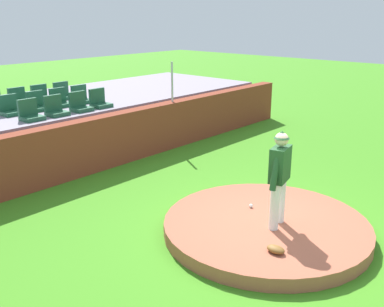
% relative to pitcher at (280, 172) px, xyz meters
% --- Properties ---
extents(ground_plane, '(60.00, 60.00, 0.00)m').
position_rel_pitcher_xyz_m(ground_plane, '(0.02, 0.22, -1.23)').
color(ground_plane, '#3E891D').
extents(pitchers_mound, '(3.68, 3.68, 0.24)m').
position_rel_pitcher_xyz_m(pitchers_mound, '(0.02, 0.22, -1.11)').
color(pitchers_mound, '#A85A40').
rests_on(pitchers_mound, ground_plane).
extents(pitcher, '(0.78, 0.35, 1.71)m').
position_rel_pitcher_xyz_m(pitcher, '(0.00, 0.00, 0.00)').
color(pitcher, white).
rests_on(pitcher, pitchers_mound).
extents(baseball, '(0.07, 0.07, 0.07)m').
position_rel_pitcher_xyz_m(baseball, '(0.32, 0.76, -0.96)').
color(baseball, white).
rests_on(baseball, pitchers_mound).
extents(fielding_glove, '(0.21, 0.30, 0.11)m').
position_rel_pitcher_xyz_m(fielding_glove, '(-0.83, -0.49, -0.94)').
color(fielding_glove, brown).
rests_on(fielding_glove, pitchers_mound).
extents(brick_barrier, '(16.00, 0.40, 1.34)m').
position_rel_pitcher_xyz_m(brick_barrier, '(0.02, 5.30, -0.56)').
color(brick_barrier, brown).
rests_on(brick_barrier, ground_plane).
extents(fence_post_right, '(0.06, 0.06, 1.15)m').
position_rel_pitcher_xyz_m(fence_post_right, '(2.89, 5.30, 0.69)').
color(fence_post_right, silver).
rests_on(fence_post_right, brick_barrier).
extents(bleacher_platform, '(15.25, 4.39, 1.34)m').
position_rel_pitcher_xyz_m(bleacher_platform, '(0.02, 7.96, -0.56)').
color(bleacher_platform, gray).
rests_on(bleacher_platform, ground_plane).
extents(stadium_chair_0, '(0.48, 0.44, 0.50)m').
position_rel_pitcher_xyz_m(stadium_chair_0, '(-1.02, 6.28, 0.27)').
color(stadium_chair_0, '#1F5638').
rests_on(stadium_chair_0, bleacher_platform).
extents(stadium_chair_1, '(0.48, 0.44, 0.50)m').
position_rel_pitcher_xyz_m(stadium_chair_1, '(-0.34, 6.27, 0.27)').
color(stadium_chair_1, '#1F5638').
rests_on(stadium_chair_1, bleacher_platform).
extents(stadium_chair_2, '(0.48, 0.44, 0.50)m').
position_rel_pitcher_xyz_m(stadium_chair_2, '(0.38, 6.26, 0.27)').
color(stadium_chair_2, '#1F5638').
rests_on(stadium_chair_2, bleacher_platform).
extents(stadium_chair_3, '(0.48, 0.44, 0.50)m').
position_rel_pitcher_xyz_m(stadium_chair_3, '(1.04, 6.28, 0.27)').
color(stadium_chair_3, '#1F5638').
rests_on(stadium_chair_3, bleacher_platform).
extents(stadium_chair_4, '(0.48, 0.44, 0.50)m').
position_rel_pitcher_xyz_m(stadium_chair_4, '(-1.06, 7.19, 0.27)').
color(stadium_chair_4, '#1F5638').
rests_on(stadium_chair_4, bleacher_platform).
extents(stadium_chair_5, '(0.48, 0.44, 0.50)m').
position_rel_pitcher_xyz_m(stadium_chair_5, '(-0.31, 7.18, 0.27)').
color(stadium_chair_5, '#1F5638').
rests_on(stadium_chair_5, bleacher_platform).
extents(stadium_chair_6, '(0.48, 0.44, 0.50)m').
position_rel_pitcher_xyz_m(stadium_chair_6, '(0.37, 7.17, 0.27)').
color(stadium_chair_6, '#1F5638').
rests_on(stadium_chair_6, bleacher_platform).
extents(stadium_chair_7, '(0.48, 0.44, 0.50)m').
position_rel_pitcher_xyz_m(stadium_chair_7, '(1.06, 7.17, 0.27)').
color(stadium_chair_7, '#1F5638').
rests_on(stadium_chair_7, bleacher_platform).
extents(stadium_chair_9, '(0.48, 0.44, 0.50)m').
position_rel_pitcher_xyz_m(stadium_chair_9, '(-0.34, 8.09, 0.27)').
color(stadium_chair_9, '#1F5638').
rests_on(stadium_chair_9, bleacher_platform).
extents(stadium_chair_10, '(0.48, 0.44, 0.50)m').
position_rel_pitcher_xyz_m(stadium_chair_10, '(0.35, 8.10, 0.27)').
color(stadium_chair_10, '#1F5638').
rests_on(stadium_chair_10, bleacher_platform).
extents(stadium_chair_11, '(0.48, 0.44, 0.50)m').
position_rel_pitcher_xyz_m(stadium_chair_11, '(1.07, 8.09, 0.27)').
color(stadium_chair_11, '#1F5638').
rests_on(stadium_chair_11, bleacher_platform).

